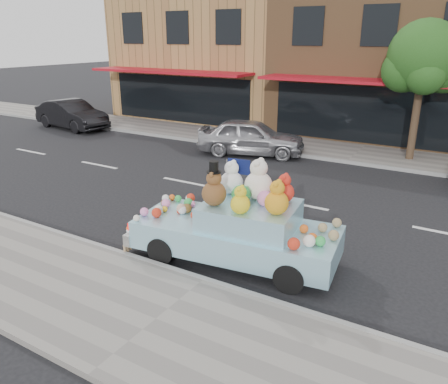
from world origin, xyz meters
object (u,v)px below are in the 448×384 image
Objects in this scene: car_silver at (251,137)px; car_dark at (72,114)px; art_car at (238,226)px; street_tree at (424,63)px.

car_dark reaches higher than car_silver.
street_tree is at bearing 72.37° from art_car.
art_car is at bearing -112.24° from car_dark.
car_dark is (-16.36, -2.22, -2.96)m from street_tree.
car_dark is 0.96× the size of art_car.
car_dark is at bearing -172.26° from street_tree.
car_dark is 16.55m from art_car.
car_silver is at bearing 108.47° from art_car.
car_silver is 10.54m from car_dark.
car_silver is 9.01m from art_car.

